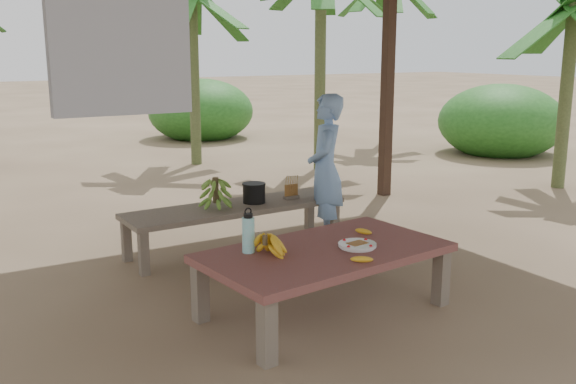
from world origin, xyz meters
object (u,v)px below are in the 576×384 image
water_flask (248,234)px  woman (326,169)px  ripe_banana_bunch (265,245)px  cooking_pot (254,193)px  plate (357,245)px  bench (236,211)px  work_table (325,257)px

water_flask → woman: bearing=40.0°
ripe_banana_bunch → cooking_pot: bearing=64.5°
plate → woman: (0.80, 1.61, 0.24)m
ripe_banana_bunch → cooking_pot: size_ratio=1.26×
ripe_banana_bunch → plate: ripe_banana_bunch is taller
bench → ripe_banana_bunch: (-0.59, -1.67, 0.19)m
work_table → plate: bearing=-29.5°
woman → work_table: bearing=0.4°
work_table → water_flask: water_flask is taller
water_flask → woman: size_ratio=0.22×
cooking_pot → bench: bearing=-178.1°
cooking_pot → woman: woman is taller
bench → plate: 1.85m
ripe_banana_bunch → cooking_pot: (0.80, 1.68, -0.04)m
work_table → ripe_banana_bunch: bearing=165.2°
ripe_banana_bunch → work_table: bearing=-8.7°
water_flask → cooking_pot: 1.76m
plate → woman: bearing=63.5°
work_table → cooking_pot: cooking_pot is taller
cooking_pot → woman: (0.69, -0.24, 0.21)m
woman → ripe_banana_bunch: bearing=-11.4°
bench → plate: plate is taller
work_table → woman: woman is taller
bench → water_flask: water_flask is taller
work_table → water_flask: bearing=151.4°
bench → ripe_banana_bunch: 1.79m
water_flask → ripe_banana_bunch: bearing=-68.6°
ripe_banana_bunch → woman: (1.49, 1.44, 0.17)m
bench → plate: size_ratio=7.81×
work_table → plate: (0.22, -0.10, 0.08)m
woman → plate: bearing=8.0°
ripe_banana_bunch → bench: bearing=70.5°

